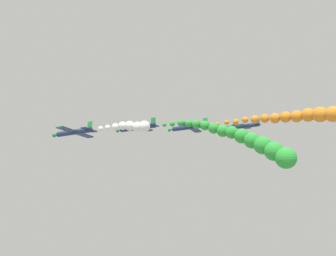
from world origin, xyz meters
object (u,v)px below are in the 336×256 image
at_px(airplane_right_inner, 189,127).
at_px(airplane_left_outer, 241,126).
at_px(airplane_left_inner, 137,128).
at_px(airplane_lead, 73,132).

relative_size(airplane_right_inner, airplane_left_outer, 1.00).
bearing_deg(airplane_right_inner, airplane_left_inner, 140.96).
xyz_separation_m(airplane_right_inner, airplane_left_outer, (11.83, -9.85, 1.84)).
xyz_separation_m(airplane_lead, airplane_left_outer, (33.10, -26.81, 5.87)).
bearing_deg(airplane_lead, airplane_left_inner, -38.13).
height_order(airplane_lead, airplane_right_inner, airplane_right_inner).
distance_m(airplane_left_inner, airplane_left_outer, 28.84).
relative_size(airplane_left_inner, airplane_left_outer, 1.00).
distance_m(airplane_lead, airplane_left_outer, 43.00).
distance_m(airplane_lead, airplane_left_inner, 14.18).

